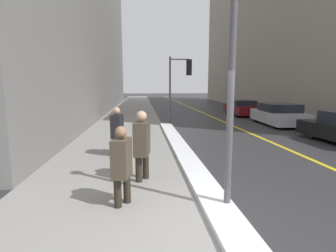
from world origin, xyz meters
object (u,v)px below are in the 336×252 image
Objects in this scene: pedestrian_in_glasses at (122,162)px; parked_car_silver at (279,115)px; lamp_post at (232,52)px; parked_car_maroon at (241,108)px; traffic_light_near at (181,76)px; pedestrian_nearside at (117,129)px; pedestrian_trailing at (142,142)px.

parked_car_silver is (8.33, 9.73, -0.25)m from pedestrian_in_glasses.
parked_car_maroon is at bearing 67.94° from lamp_post.
lamp_post is 3.07× the size of pedestrian_in_glasses.
traffic_light_near is (0.78, 10.84, 0.02)m from lamp_post.
lamp_post is 2.95× the size of pedestrian_nearside.
pedestrian_trailing is at bearing 154.45° from parked_car_maroon.
lamp_post reaches higher than parked_car_maroon.
pedestrian_in_glasses is 0.96× the size of pedestrian_nearside.
pedestrian_in_glasses reaches higher than parked_car_silver.
lamp_post is 0.99× the size of parked_car_maroon.
pedestrian_in_glasses is 0.91× the size of pedestrian_trailing.
parked_car_silver is (7.95, 8.42, -0.33)m from pedestrian_trailing.
parked_car_silver is (5.62, -0.79, -2.23)m from traffic_light_near.
pedestrian_in_glasses reaches higher than parked_car_maroon.
pedestrian_nearside is 14.41m from parked_car_maroon.
parked_car_maroon is (8.62, 11.55, -0.30)m from pedestrian_nearside.
pedestrian_trailing reaches higher than parked_car_silver.
lamp_post is 12.12m from parked_car_silver.
parked_car_maroon is at bearing 154.29° from pedestrian_nearside.
traffic_light_near is at bearing 134.22° from parked_car_maroon.
parked_car_silver is (8.74, 6.08, -0.28)m from pedestrian_nearside.
pedestrian_trailing is 15.94m from parked_car_maroon.
lamp_post reaches higher than parked_car_silver.
lamp_post is 2.77m from pedestrian_in_glasses.
parked_car_maroon is at bearing 5.02° from parked_car_silver.
parked_car_maroon is (6.28, 15.51, -2.23)m from lamp_post.
pedestrian_trailing is 2.46m from pedestrian_nearside.
pedestrian_nearside is at bearing 147.16° from parked_car_maroon.
pedestrian_trailing is 0.40× the size of parked_car_silver.
parked_car_silver is at bearing 57.47° from lamp_post.
lamp_post is at bearing -91.72° from traffic_light_near.
pedestrian_trailing is (-2.33, -9.21, -1.90)m from traffic_light_near.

